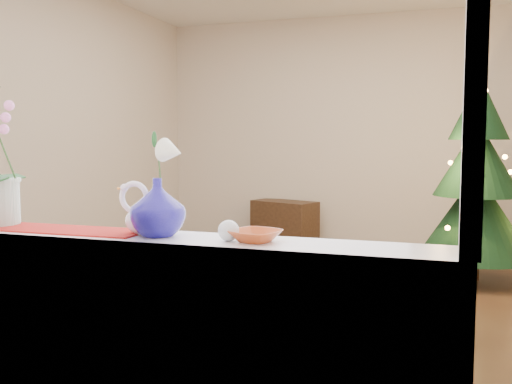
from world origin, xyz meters
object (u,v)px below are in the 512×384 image
swan (146,210)px  amber_dish (255,237)px  paperweight (229,231)px  xmas_tree (477,180)px  blue_vase (158,203)px  side_table (284,225)px

swan → amber_dish: bearing=-11.8°
paperweight → xmas_tree: 3.80m
swan → amber_dish: 0.43m
swan → blue_vase: 0.06m
xmas_tree → side_table: (-2.05, 0.97, -0.64)m
paperweight → xmas_tree: bearing=75.2°
paperweight → xmas_tree: (0.97, 3.68, -0.04)m
swan → amber_dish: size_ratio=1.52×
swan → paperweight: bearing=-14.9°
side_table → xmas_tree: bearing=-3.8°
blue_vase → side_table: (-0.80, 4.62, -0.76)m
blue_vase → amber_dish: bearing=-0.5°
amber_dish → blue_vase: bearing=179.5°
xmas_tree → blue_vase: bearing=-108.8°
blue_vase → paperweight: (0.28, -0.02, -0.08)m
swan → paperweight: size_ratio=2.99×
swan → blue_vase: bearing=-20.9°
swan → side_table: 4.73m
paperweight → amber_dish: paperweight is taller
xmas_tree → swan: bearing=-109.7°
swan → xmas_tree: 3.88m
side_table → blue_vase: bearing=-58.7°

